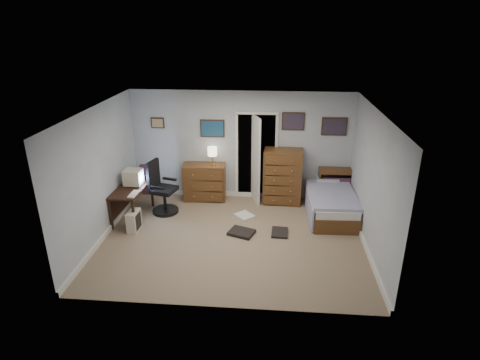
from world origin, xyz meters
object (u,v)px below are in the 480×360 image
at_px(office_chair, 162,193).
at_px(bed, 330,203).
at_px(low_dresser, 205,182).
at_px(computer_desk, 128,194).
at_px(tall_dresser, 283,176).

distance_m(office_chair, bed, 3.64).
bearing_deg(low_dresser, computer_desk, -147.48).
height_order(computer_desk, bed, computer_desk).
distance_m(office_chair, tall_dresser, 2.72).
xyz_separation_m(low_dresser, bed, (2.82, -0.59, -0.15)).
height_order(tall_dresser, bed, tall_dresser).
distance_m(low_dresser, bed, 2.88).
bearing_deg(tall_dresser, bed, -25.34).
xyz_separation_m(computer_desk, office_chair, (0.64, 0.31, -0.08)).
bearing_deg(low_dresser, bed, -15.47).
bearing_deg(tall_dresser, low_dresser, -177.33).
relative_size(office_chair, bed, 0.63).
height_order(office_chair, tall_dresser, tall_dresser).
distance_m(computer_desk, low_dresser, 1.80).
bearing_deg(low_dresser, tall_dresser, -4.51).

